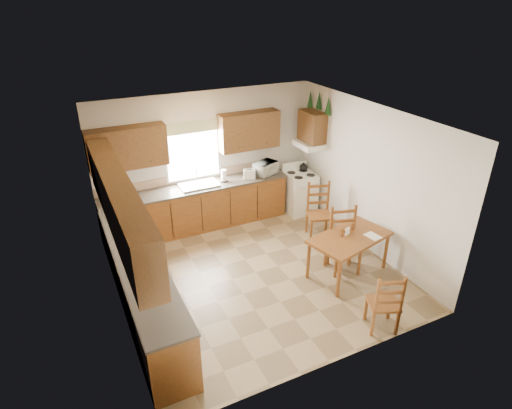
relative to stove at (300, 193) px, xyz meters
name	(u,v)px	position (x,y,z in m)	size (l,w,h in m)	color
floor	(256,272)	(-1.88, -1.66, -0.43)	(4.50, 4.50, 0.00)	olive
ceiling	(256,120)	(-1.88, -1.66, 2.27)	(4.50, 4.50, 0.00)	olive
wall_left	(110,234)	(-4.13, -1.66, 0.92)	(4.50, 4.50, 0.00)	beige
wall_right	(368,178)	(0.37, -1.66, 0.92)	(4.50, 4.50, 0.00)	beige
wall_back	(207,158)	(-1.88, 0.59, 0.92)	(4.50, 4.50, 0.00)	beige
wall_front	(340,279)	(-1.88, -3.91, 0.92)	(4.50, 4.50, 0.00)	beige
lower_cab_back	(197,208)	(-2.25, 0.29, 0.01)	(3.75, 0.60, 0.88)	brown
lower_cab_left	(142,287)	(-3.83, -1.81, 0.01)	(0.60, 3.60, 0.88)	brown
counter_back	(196,187)	(-2.25, 0.29, 0.47)	(3.75, 0.63, 0.04)	#40382F
counter_left	(138,261)	(-3.83, -1.81, 0.47)	(0.63, 3.60, 0.04)	#40382F
backsplash	(191,177)	(-2.25, 0.58, 0.58)	(3.75, 0.01, 0.18)	#A18367
upper_cab_back_left	(127,148)	(-3.42, 0.43, 1.42)	(1.41, 0.33, 0.75)	brown
upper_cab_back_right	(249,131)	(-1.01, 0.43, 1.42)	(1.25, 0.33, 0.75)	brown
upper_cab_left	(119,204)	(-3.96, -1.81, 1.42)	(0.33, 3.60, 0.75)	brown
upper_cab_stove	(312,126)	(0.20, -0.01, 1.47)	(0.33, 0.62, 0.62)	brown
range_hood	(309,145)	(0.15, -0.01, 1.09)	(0.44, 0.62, 0.12)	silver
window_frame	(193,151)	(-2.18, 0.56, 1.12)	(1.13, 0.02, 1.18)	silver
window_pane	(193,152)	(-2.18, 0.56, 1.12)	(1.05, 0.01, 1.10)	white
window_valance	(191,127)	(-2.18, 0.53, 1.62)	(1.19, 0.01, 0.24)	#5A7B3D
sink_basin	(199,185)	(-2.18, 0.29, 0.51)	(0.75, 0.45, 0.04)	silver
pine_decal_a	(328,106)	(0.33, -0.33, 1.95)	(0.22, 0.22, 0.36)	#17411B
pine_decal_b	(319,100)	(0.33, -0.01, 1.99)	(0.22, 0.22, 0.36)	#17411B
pine_decal_c	(310,99)	(0.33, 0.31, 1.95)	(0.22, 0.22, 0.36)	#17411B
stove	(300,193)	(0.00, 0.00, 0.00)	(0.58, 0.60, 0.87)	silver
coffeemaker	(117,192)	(-3.74, 0.29, 0.67)	(0.22, 0.26, 0.37)	silver
paper_towel	(224,176)	(-1.65, 0.28, 0.61)	(0.11, 0.11, 0.25)	white
toaster	(249,174)	(-1.12, 0.20, 0.58)	(0.23, 0.15, 0.19)	silver
microwave	(266,168)	(-0.72, 0.25, 0.62)	(0.45, 0.32, 0.27)	silver
dining_table	(348,255)	(-0.47, -2.34, -0.07)	(1.36, 0.78, 0.73)	brown
chair_near_left	(339,245)	(-0.50, -2.10, 0.00)	(0.37, 0.35, 0.87)	brown
chair_near_right	(384,300)	(-0.84, -3.65, 0.06)	(0.41, 0.39, 0.98)	brown
chair_far_left	(320,212)	(-0.22, -1.10, 0.11)	(0.46, 0.44, 1.09)	brown
chair_far_right	(345,242)	(-0.47, -2.24, 0.13)	(0.48, 0.45, 1.13)	brown
table_paper	(373,236)	(-0.13, -2.51, 0.30)	(0.20, 0.26, 0.00)	white
table_card	(347,231)	(-0.48, -2.28, 0.36)	(0.10, 0.02, 0.13)	white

